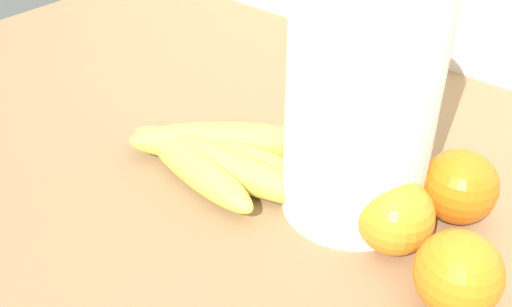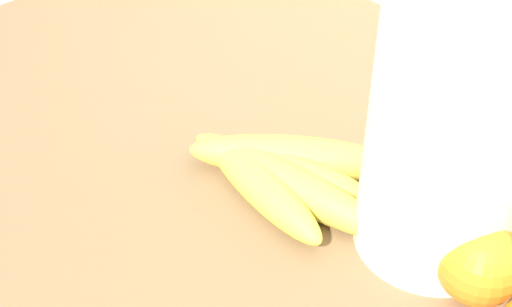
{
  "view_description": "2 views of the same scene",
  "coord_description": "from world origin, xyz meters",
  "views": [
    {
      "loc": [
        -0.05,
        -0.39,
        1.26
      ],
      "look_at": [
        -0.36,
        -0.04,
        0.94
      ],
      "focal_mm": 43.24,
      "sensor_mm": 36.0,
      "label": 1
    },
    {
      "loc": [
        -0.07,
        -0.39,
        1.32
      ],
      "look_at": [
        -0.44,
        -0.05,
        0.92
      ],
      "focal_mm": 49.26,
      "sensor_mm": 36.0,
      "label": 2
    }
  ],
  "objects": [
    {
      "name": "orange_far_right",
      "position": [
        -0.22,
        -0.02,
        0.93
      ],
      "size": [
        0.07,
        0.07,
        0.07
      ],
      "primitive_type": "sphere",
      "color": "orange",
      "rests_on": "counter"
    },
    {
      "name": "paper_towel_roll",
      "position": [
        -0.28,
        0.0,
        1.03
      ],
      "size": [
        0.13,
        0.13,
        0.3
      ],
      "color": "white",
      "rests_on": "counter"
    },
    {
      "name": "orange_center",
      "position": [
        -0.28,
        0.03,
        0.93
      ],
      "size": [
        0.07,
        0.07,
        0.07
      ],
      "primitive_type": "sphere",
      "color": "orange",
      "rests_on": "counter"
    },
    {
      "name": "banana_bunch",
      "position": [
        -0.41,
        -0.04,
        0.92
      ],
      "size": [
        0.22,
        0.16,
        0.04
      ],
      "color": "#E5D44C",
      "rests_on": "counter"
    }
  ]
}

